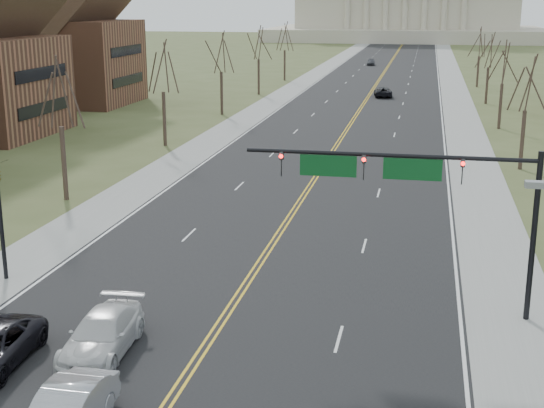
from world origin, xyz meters
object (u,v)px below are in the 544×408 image
at_px(car_far_nb, 383,92).
at_px(signal_mast, 411,181).
at_px(car_far_sb, 371,62).
at_px(car_sb_inner_second, 102,334).

bearing_deg(car_far_nb, signal_mast, 86.94).
height_order(signal_mast, car_far_sb, signal_mast).
xyz_separation_m(signal_mast, car_far_sb, (-11.10, 127.92, -5.06)).
relative_size(car_sb_inner_second, car_far_sb, 1.31).
bearing_deg(signal_mast, car_sb_inner_second, -149.55).
bearing_deg(car_far_sb, car_far_nb, -87.20).
bearing_deg(signal_mast, car_far_nb, 94.15).
distance_m(car_far_nb, car_far_sb, 53.09).
xyz_separation_m(signal_mast, car_sb_inner_second, (-11.10, -6.52, -4.98)).
relative_size(car_sb_inner_second, car_far_nb, 1.08).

